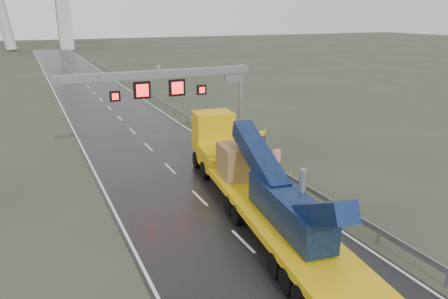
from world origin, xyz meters
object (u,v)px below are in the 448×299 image
heavy_haul_truck (248,175)px  exit_sign_pair (260,139)px  sign_gantry (186,88)px  striped_barrier (276,156)px

heavy_haul_truck → exit_sign_pair: (4.81, 7.10, -0.25)m
heavy_haul_truck → exit_sign_pair: bearing=63.4°
sign_gantry → exit_sign_pair: (5.00, -2.98, -3.92)m
striped_barrier → sign_gantry: bearing=145.1°
sign_gantry → heavy_haul_truck: bearing=-88.9°
exit_sign_pair → striped_barrier: (0.90, -1.02, -1.19)m
exit_sign_pair → heavy_haul_truck: bearing=-144.4°
heavy_haul_truck → striped_barrier: size_ratio=21.60×
heavy_haul_truck → striped_barrier: heavy_haul_truck is taller
heavy_haul_truck → exit_sign_pair: heavy_haul_truck is taller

